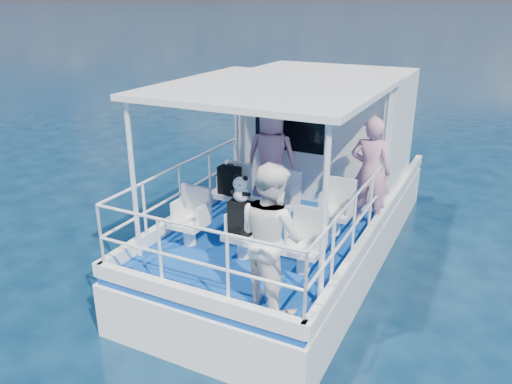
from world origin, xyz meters
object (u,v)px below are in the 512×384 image
passenger_stbd_aft (271,236)px  backpack_center (240,218)px  passenger_port_fwd (271,157)px  panda (241,189)px

passenger_stbd_aft → backpack_center: passenger_stbd_aft is taller
passenger_port_fwd → panda: (0.43, -1.90, 0.15)m
passenger_stbd_aft → backpack_center: (-0.84, 0.82, -0.26)m
backpack_center → passenger_stbd_aft: bearing=-44.3°
passenger_port_fwd → panda: bearing=92.5°
passenger_port_fwd → passenger_stbd_aft: (1.27, -2.73, -0.02)m
backpack_center → passenger_port_fwd: bearing=102.6°
passenger_port_fwd → passenger_stbd_aft: bearing=104.6°
passenger_port_fwd → backpack_center: passenger_port_fwd is taller
passenger_port_fwd → backpack_center: 1.98m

